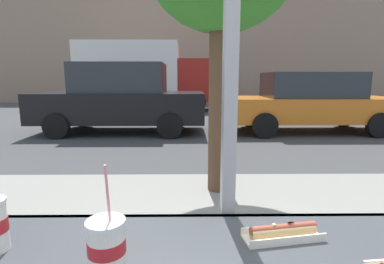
{
  "coord_description": "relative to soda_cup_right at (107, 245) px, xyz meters",
  "views": [
    {
      "loc": [
        -0.15,
        -1.02,
        1.47
      ],
      "look_at": [
        -0.12,
        2.12,
        0.9
      ],
      "focal_mm": 27.49,
      "sensor_mm": 36.0,
      "label": 1
    }
  ],
  "objects": [
    {
      "name": "hotdog_tray_near",
      "position": [
        0.53,
        0.16,
        -0.05
      ],
      "size": [
        0.27,
        0.13,
        0.05
      ],
      "color": "silver",
      "rests_on": "window_counter"
    },
    {
      "name": "soda_cup_right",
      "position": [
        0.0,
        0.0,
        0.0
      ],
      "size": [
        0.1,
        0.1,
        0.3
      ],
      "color": "white",
      "rests_on": "window_counter"
    },
    {
      "name": "ground_plane",
      "position": [
        0.37,
        8.3,
        -1.03
      ],
      "size": [
        60.0,
        60.0,
        0.0
      ],
      "primitive_type": "plane",
      "color": "#424244"
    },
    {
      "name": "parked_car_black",
      "position": [
        -1.64,
        7.4,
        -0.09
      ],
      "size": [
        4.53,
        2.07,
        1.88
      ],
      "color": "black",
      "rests_on": "ground"
    },
    {
      "name": "parked_car_orange",
      "position": [
        3.57,
        7.4,
        -0.19
      ],
      "size": [
        4.67,
        1.94,
        1.64
      ],
      "color": "orange",
      "rests_on": "ground"
    },
    {
      "name": "box_truck",
      "position": [
        -1.86,
        13.34,
        0.64
      ],
      "size": [
        6.31,
        2.44,
        3.11
      ],
      "color": "silver",
      "rests_on": "ground"
    },
    {
      "name": "building_facade_far",
      "position": [
        0.37,
        18.48,
        2.04
      ],
      "size": [
        28.0,
        1.2,
        6.13
      ],
      "primitive_type": "cube",
      "color": "gray",
      "rests_on": "ground"
    },
    {
      "name": "sidewalk_strip",
      "position": [
        0.37,
        1.9,
        -0.97
      ],
      "size": [
        16.0,
        2.8,
        0.13
      ],
      "primitive_type": "cube",
      "color": "gray",
      "rests_on": "ground"
    }
  ]
}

